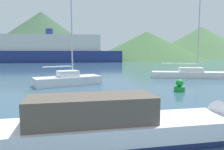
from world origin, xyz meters
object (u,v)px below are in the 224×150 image
Objects in this scene: ferry_distant at (50,50)px; sailboat_inner at (68,79)px; sailboat_middle at (191,73)px; buoy_marker at (180,86)px; motorboat_near at (133,127)px.

sailboat_inner is at bearing -80.27° from ferry_distant.
sailboat_inner reaches higher than ferry_distant.
sailboat_middle is at bearing -7.42° from sailboat_inner.
sailboat_middle is at bearing 58.73° from buoy_marker.
motorboat_near reaches higher than buoy_marker.
sailboat_middle reaches higher than ferry_distant.
sailboat_middle is (13.05, 3.73, -0.08)m from sailboat_inner.
ferry_distant is at bearing 132.62° from sailboat_middle.
motorboat_near is 53.83m from ferry_distant.
sailboat_inner is 9.27m from buoy_marker.
motorboat_near is 0.91× the size of sailboat_middle.
buoy_marker is (16.52, -44.14, -2.73)m from ferry_distant.
motorboat_near is 12.77m from sailboat_inner.
ferry_distant reaches higher than buoy_marker.
sailboat_inner is 12.95× the size of buoy_marker.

